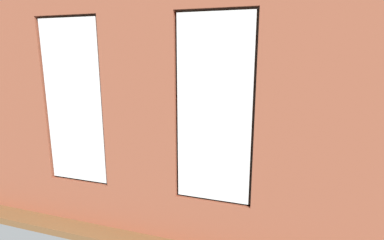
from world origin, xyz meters
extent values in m
cube|color=brown|center=(0.00, 0.00, -0.05)|extent=(6.65, 5.61, 0.10)
cube|color=#9E5138|center=(-2.23, 2.42, 1.54)|extent=(1.60, 0.16, 3.08)
cube|color=#9E5138|center=(0.00, 2.42, 1.54)|extent=(0.99, 0.16, 3.08)
cube|color=#9E5138|center=(2.23, 2.42, 1.54)|extent=(1.60, 0.16, 3.08)
cube|color=#9E5138|center=(-0.96, 2.42, 0.31)|extent=(0.93, 0.16, 0.61)
cube|color=white|center=(-0.96, 2.46, 1.73)|extent=(0.87, 0.03, 2.18)
cube|color=#38281E|center=(-0.96, 2.40, 1.73)|extent=(0.93, 0.04, 2.24)
cube|color=#9E5138|center=(0.96, 2.42, 0.31)|extent=(0.93, 0.16, 0.61)
cube|color=#9E5138|center=(0.96, 2.42, 2.97)|extent=(0.93, 0.16, 0.23)
cube|color=white|center=(0.96, 2.46, 1.73)|extent=(0.87, 0.03, 2.18)
cube|color=#38281E|center=(0.96, 2.40, 1.73)|extent=(0.93, 0.04, 2.24)
cube|color=tan|center=(0.00, 2.32, 0.58)|extent=(3.06, 0.24, 0.06)
cube|color=black|center=(0.00, 2.33, 2.24)|extent=(0.45, 0.03, 0.55)
cube|color=#A33875|center=(0.00, 2.32, 2.24)|extent=(0.39, 0.01, 0.49)
cube|color=white|center=(2.98, 0.20, 1.54)|extent=(0.10, 4.61, 3.08)
cube|color=black|center=(0.01, 1.72, 0.21)|extent=(1.92, 0.85, 0.42)
cube|color=black|center=(0.01, 2.05, 0.61)|extent=(1.92, 0.24, 0.38)
cube|color=black|center=(-0.84, 1.72, 0.52)|extent=(0.22, 0.85, 0.24)
cube|color=black|center=(0.85, 1.72, 0.52)|extent=(0.22, 0.85, 0.24)
cube|color=black|center=(-0.36, 1.68, 0.48)|extent=(0.68, 0.65, 0.12)
cube|color=black|center=(0.38, 1.68, 0.48)|extent=(0.68, 0.65, 0.12)
cube|color=black|center=(-2.28, -0.03, 0.21)|extent=(0.89, 1.83, 0.42)
cube|color=black|center=(-2.60, -0.04, 0.61)|extent=(0.28, 1.82, 0.38)
cube|color=black|center=(-2.26, -0.83, 0.52)|extent=(0.85, 0.24, 0.24)
cube|color=black|center=(-2.30, 0.76, 0.52)|extent=(0.85, 0.24, 0.24)
cube|color=black|center=(-2.23, -0.37, 0.48)|extent=(0.66, 0.65, 0.12)
cube|color=black|center=(-2.24, 0.31, 0.48)|extent=(0.66, 0.65, 0.12)
cube|color=olive|center=(-0.12, -0.25, 0.39)|extent=(1.44, 0.77, 0.04)
cube|color=olive|center=(-0.78, -0.57, 0.19)|extent=(0.07, 0.07, 0.37)
cube|color=olive|center=(0.54, -0.57, 0.19)|extent=(0.07, 0.07, 0.37)
cube|color=olive|center=(-0.78, 0.08, 0.19)|extent=(0.07, 0.07, 0.37)
cube|color=olive|center=(0.54, 0.08, 0.19)|extent=(0.07, 0.07, 0.37)
cylinder|color=#B23D38|center=(-0.22, -0.13, 0.46)|extent=(0.08, 0.08, 0.09)
cylinder|color=#B7333D|center=(-0.12, -0.25, 0.46)|extent=(0.08, 0.08, 0.10)
cylinder|color=#47423D|center=(0.06, -0.34, 0.46)|extent=(0.13, 0.13, 0.11)
sphere|color=#1E5B28|center=(0.06, -0.34, 0.59)|extent=(0.16, 0.16, 0.16)
cube|color=#59595B|center=(-0.51, -0.38, 0.42)|extent=(0.14, 0.17, 0.02)
cube|color=black|center=(2.68, 0.05, 0.25)|extent=(1.26, 0.42, 0.50)
cube|color=black|center=(2.68, 0.05, 0.53)|extent=(0.51, 0.20, 0.05)
cube|color=black|center=(2.68, 0.05, 0.58)|extent=(0.06, 0.04, 0.06)
cube|color=black|center=(2.68, 0.05, 0.94)|extent=(1.16, 0.04, 0.66)
cube|color=black|center=(2.68, 0.03, 0.94)|extent=(1.11, 0.01, 0.61)
cylinder|color=olive|center=(-0.12, -1.43, 0.14)|extent=(0.50, 0.50, 0.28)
ellipsoid|color=white|center=(-0.12, -1.43, 0.48)|extent=(1.12, 1.12, 0.45)
ellipsoid|color=navy|center=(-0.03, -1.43, 0.59)|extent=(0.44, 0.44, 0.18)
cylinder|color=gray|center=(1.74, 1.87, 0.15)|extent=(0.32, 0.32, 0.31)
cylinder|color=brown|center=(1.74, 1.87, 0.55)|extent=(0.06, 0.06, 0.49)
cone|color=#286B2D|center=(1.98, 1.89, 1.06)|extent=(0.60, 0.20, 0.64)
cone|color=#286B2D|center=(1.78, 2.13, 1.04)|extent=(0.27, 0.65, 0.60)
cone|color=#286B2D|center=(1.53, 1.89, 1.08)|extent=(0.57, 0.21, 0.67)
cone|color=#286B2D|center=(1.72, 1.60, 1.02)|extent=(0.22, 0.67, 0.58)
cylinder|color=brown|center=(-2.48, -1.80, 0.17)|extent=(0.32, 0.32, 0.35)
cylinder|color=brown|center=(-2.48, -1.80, 0.40)|extent=(0.05, 0.05, 0.10)
ellipsoid|color=#337F38|center=(-2.48, -1.80, 0.69)|extent=(0.76, 0.76, 0.49)
cylinder|color=#9E5638|center=(-1.12, -1.20, 0.10)|extent=(0.16, 0.16, 0.20)
cylinder|color=brown|center=(-1.12, -1.20, 0.28)|extent=(0.02, 0.02, 0.18)
ellipsoid|color=#337F38|center=(-1.12, -1.20, 0.48)|extent=(0.33, 0.33, 0.21)
cylinder|color=gray|center=(-1.93, -1.39, 0.08)|extent=(0.14, 0.14, 0.16)
cylinder|color=brown|center=(-1.93, -1.39, 0.19)|extent=(0.02, 0.02, 0.07)
ellipsoid|color=#337F38|center=(-1.93, -1.39, 0.30)|extent=(0.24, 0.24, 0.15)
cylinder|color=#47423D|center=(-2.48, 1.87, 0.16)|extent=(0.30, 0.30, 0.33)
cylinder|color=brown|center=(-2.48, 1.87, 0.53)|extent=(0.05, 0.05, 0.39)
cone|color=#286B2D|center=(-2.31, 1.88, 1.00)|extent=(0.48, 0.18, 0.63)
cone|color=#286B2D|center=(-2.52, 2.10, 0.95)|extent=(0.25, 0.58, 0.57)
cone|color=#286B2D|center=(-2.70, 1.92, 0.95)|extent=(0.58, 0.25, 0.57)
cone|color=#286B2D|center=(-2.45, 1.71, 1.00)|extent=(0.23, 0.49, 0.63)
cylinder|color=gray|center=(-1.40, 1.72, 0.15)|extent=(0.26, 0.26, 0.30)
cylinder|color=brown|center=(-1.40, 1.72, 0.50)|extent=(0.05, 0.05, 0.40)
cone|color=#337F38|center=(-1.21, 1.69, 0.93)|extent=(0.48, 0.19, 0.52)
cone|color=#337F38|center=(-1.44, 1.94, 0.91)|extent=(0.19, 0.52, 0.48)
cone|color=#337F38|center=(-1.57, 1.74, 0.95)|extent=(0.44, 0.15, 0.55)
cone|color=#337F38|center=(-1.37, 1.52, 0.93)|extent=(0.18, 0.49, 0.51)
camera|label=1|loc=(-1.76, 5.74, 2.38)|focal=28.00mm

